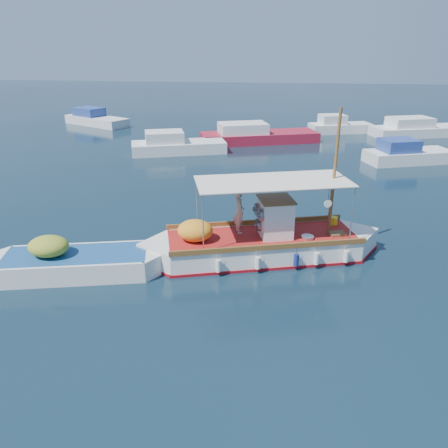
# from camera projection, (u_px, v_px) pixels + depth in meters

# --- Properties ---
(ground) EXTENTS (160.00, 160.00, 0.00)m
(ground) POSITION_uv_depth(u_px,v_px,m) (248.00, 262.00, 16.05)
(ground) COLOR black
(ground) RESTS_ON ground
(fishing_caique) EXTENTS (8.90, 4.28, 5.65)m
(fishing_caique) POSITION_uv_depth(u_px,v_px,m) (261.00, 244.00, 16.35)
(fishing_caique) COLOR white
(fishing_caique) RESTS_ON ground
(dinghy) EXTENTS (6.56, 2.94, 1.64)m
(dinghy) POSITION_uv_depth(u_px,v_px,m) (75.00, 264.00, 15.18)
(dinghy) COLOR white
(dinghy) RESTS_ON ground
(bg_boat_nw) EXTENTS (7.19, 4.40, 1.80)m
(bg_boat_nw) POSITION_uv_depth(u_px,v_px,m) (176.00, 146.00, 31.98)
(bg_boat_nw) COLOR silver
(bg_boat_nw) RESTS_ON ground
(bg_boat_n) EXTENTS (9.78, 5.64, 1.80)m
(bg_boat_n) POSITION_uv_depth(u_px,v_px,m) (256.00, 136.00, 35.35)
(bg_boat_n) COLOR maroon
(bg_boat_n) RESTS_ON ground
(bg_boat_ne) EXTENTS (6.17, 3.92, 1.80)m
(bg_boat_ne) POSITION_uv_depth(u_px,v_px,m) (406.00, 155.00, 29.40)
(bg_boat_ne) COLOR silver
(bg_boat_ne) RESTS_ON ground
(bg_boat_e) EXTENTS (9.28, 5.17, 1.80)m
(bg_boat_e) POSITION_uv_depth(u_px,v_px,m) (420.00, 130.00, 37.94)
(bg_boat_e) COLOR silver
(bg_boat_e) RESTS_ON ground
(bg_boat_far_w) EXTENTS (7.28, 5.41, 1.80)m
(bg_boat_far_w) POSITION_uv_depth(u_px,v_px,m) (95.00, 120.00, 43.06)
(bg_boat_far_w) COLOR silver
(bg_boat_far_w) RESTS_ON ground
(bg_boat_far_n) EXTENTS (5.79, 3.43, 1.80)m
(bg_boat_far_n) POSITION_uv_depth(u_px,v_px,m) (338.00, 127.00, 39.29)
(bg_boat_far_n) COLOR silver
(bg_boat_far_n) RESTS_ON ground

